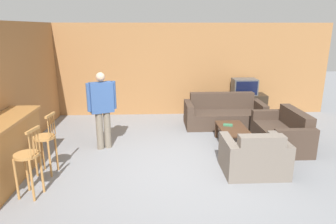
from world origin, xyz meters
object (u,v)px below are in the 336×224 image
bar_chair_mid (45,142)px  coffee_table (233,130)px  bar_chair_near (28,161)px  armchair_near (254,157)px  loveseat_right (283,133)px  person_by_window (102,107)px  tv_unit (243,105)px  tv (244,87)px  book_on_table (228,125)px  couch_far (223,115)px

bar_chair_mid → coffee_table: size_ratio=1.02×
bar_chair_near → armchair_near: (3.61, 0.58, -0.29)m
loveseat_right → person_by_window: person_by_window is taller
tv_unit → person_by_window: 4.25m
tv_unit → person_by_window: person_by_window is taller
tv → bar_chair_near: bearing=-137.8°
tv → coffee_table: bearing=-111.6°
bar_chair_mid → loveseat_right: bearing=12.9°
tv_unit → book_on_table: bearing=-115.0°
coffee_table → tv_unit: (0.85, 2.15, -0.02)m
bar_chair_near → armchair_near: 3.67m
tv_unit → book_on_table: 2.20m
book_on_table → person_by_window: (-2.68, -0.18, 0.49)m
armchair_near → tv: size_ratio=1.61×
tv → book_on_table: (-0.93, -1.99, -0.46)m
bar_chair_mid → couch_far: 4.45m
couch_far → coffee_table: bearing=-94.5°
bar_chair_near → loveseat_right: 4.98m
loveseat_right → tv: (-0.22, 2.21, 0.59)m
loveseat_right → bar_chair_near: bearing=-158.8°
bar_chair_near → tv_unit: bearing=42.3°
tv_unit → book_on_table: (-0.93, -1.99, 0.09)m
book_on_table → couch_far: bearing=81.4°
armchair_near → coffee_table: 1.28m
armchair_near → bar_chair_mid: bearing=177.5°
bar_chair_near → person_by_window: 2.04m
person_by_window → coffee_table: bearing=0.5°
loveseat_right → book_on_table: (-1.15, 0.22, 0.13)m
couch_far → loveseat_right: 1.73m
bar_chair_near → tv: (4.41, 4.01, 0.30)m
coffee_table → tv: size_ratio=1.61×
armchair_near → person_by_window: bearing=155.9°
tv → book_on_table: size_ratio=2.95×
bar_chair_mid → couch_far: (3.67, 2.50, -0.29)m
coffee_table → person_by_window: 2.81m
couch_far → tv: bearing=46.2°
bar_chair_near → armchair_near: size_ratio=1.02×
tv_unit → person_by_window: bearing=-149.0°
couch_far → loveseat_right: (0.96, -1.44, -0.00)m
couch_far → book_on_table: size_ratio=8.88×
bar_chair_mid → coffee_table: (3.56, 1.12, -0.24)m
person_by_window → book_on_table: bearing=3.8°
tv → person_by_window: bearing=-149.0°
coffee_table → book_on_table: (-0.08, 0.16, 0.07)m
person_by_window → couch_far: bearing=26.0°
armchair_near → person_by_window: 3.13m
couch_far → tv: (0.74, 0.77, 0.58)m
tv_unit → tv: tv is taller
armchair_near → person_by_window: (-2.80, 1.26, 0.62)m
bar_chair_near → person_by_window: bearing=66.3°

